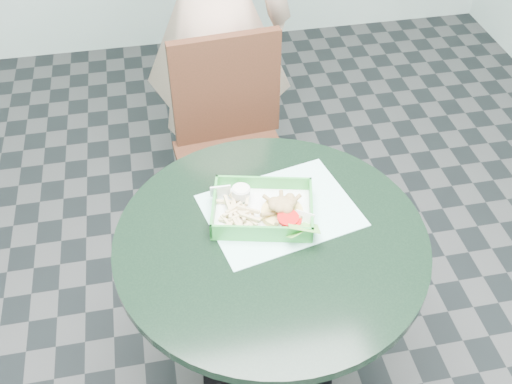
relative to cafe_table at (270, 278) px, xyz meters
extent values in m
cube|color=#303335|center=(0.00, 0.00, -0.58)|extent=(4.00, 5.00, 0.02)
cylinder|color=black|center=(0.00, 0.00, -0.57)|extent=(0.48, 0.48, 0.02)
cylinder|color=black|center=(0.00, 0.00, -0.20)|extent=(0.09, 0.09, 0.70)
cylinder|color=#334D3D|center=(0.00, 0.00, 0.15)|extent=(0.89, 0.89, 0.03)
cube|color=#3B2514|center=(0.01, 0.66, -0.13)|extent=(0.43, 0.43, 0.04)
cube|color=#3B2514|center=(0.01, 0.86, 0.12)|extent=(0.43, 0.04, 0.46)
cube|color=#3B2514|center=(-0.18, 0.48, -0.37)|extent=(0.04, 0.04, 0.43)
cube|color=#3B2514|center=(0.19, 0.48, -0.37)|extent=(0.04, 0.04, 0.43)
cube|color=#3B2514|center=(-0.18, 0.85, -0.37)|extent=(0.04, 0.04, 0.43)
cube|color=#3B2514|center=(0.19, 0.85, -0.37)|extent=(0.04, 0.04, 0.43)
cube|color=#A8E7DE|center=(0.05, 0.10, 0.17)|extent=(0.49, 0.40, 0.00)
cube|color=green|center=(-0.01, 0.09, 0.18)|extent=(0.29, 0.21, 0.01)
cube|color=white|center=(-0.01, 0.09, 0.18)|extent=(0.27, 0.20, 0.00)
cube|color=green|center=(-0.01, 0.19, 0.21)|extent=(0.29, 0.01, 0.05)
cube|color=green|center=(-0.01, -0.02, 0.21)|extent=(0.29, 0.01, 0.05)
cube|color=green|center=(0.13, 0.09, 0.21)|extent=(0.01, 0.21, 0.05)
cube|color=green|center=(-0.15, 0.09, 0.21)|extent=(0.01, 0.21, 0.05)
cylinder|color=#D6B760|center=(0.05, 0.07, 0.20)|extent=(0.12, 0.12, 0.02)
cylinder|color=silver|center=(-0.07, 0.13, 0.22)|extent=(0.05, 0.05, 0.03)
cylinder|color=white|center=(-0.07, 0.13, 0.23)|extent=(0.05, 0.05, 0.00)
cylinder|color=white|center=(0.07, 0.02, 0.20)|extent=(0.07, 0.07, 0.02)
torus|color=white|center=(0.07, 0.02, 0.21)|extent=(0.07, 0.07, 0.01)
cylinder|color=red|center=(0.07, 0.02, 0.22)|extent=(0.06, 0.06, 0.01)
camera|label=1|loc=(-0.26, -1.10, 1.45)|focal=42.00mm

